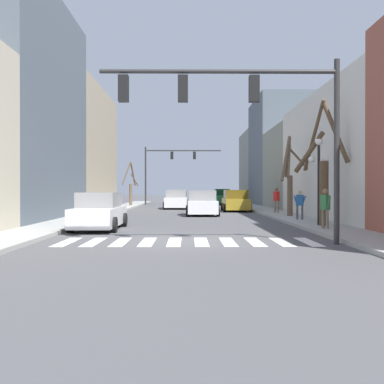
{
  "coord_description": "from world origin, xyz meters",
  "views": [
    {
      "loc": [
        0.01,
        -15.36,
        1.77
      ],
      "look_at": [
        0.41,
        31.09,
        1.47
      ],
      "focal_mm": 42.0,
      "sensor_mm": 36.0,
      "label": 1
    }
  ],
  "objects": [
    {
      "name": "car_parked_right_near",
      "position": [
        3.89,
        36.44,
        0.82
      ],
      "size": [
        1.99,
        4.22,
        1.78
      ],
      "rotation": [
        0.0,
        0.0,
        1.57
      ],
      "color": "#236B38",
      "rests_on": "ground_plane"
    },
    {
      "name": "car_parked_right_far",
      "position": [
        -1.08,
        25.12,
        0.8
      ],
      "size": [
        2.21,
        4.81,
        1.71
      ],
      "rotation": [
        0.0,
        0.0,
        -1.57
      ],
      "color": "white",
      "rests_on": "ground_plane"
    },
    {
      "name": "pedestrian_near_right_corner",
      "position": [
        5.63,
        2.96,
        1.12
      ],
      "size": [
        0.32,
        0.69,
        1.63
      ],
      "rotation": [
        0.0,
        0.0,
        1.89
      ],
      "color": "#7A705B",
      "rests_on": "sidewalk_right"
    },
    {
      "name": "street_lamp_right_corner",
      "position": [
        5.9,
        4.82,
        2.97
      ],
      "size": [
        0.95,
        0.36,
        3.96
      ],
      "color": "black",
      "rests_on": "sidewalk_right"
    },
    {
      "name": "street_tree_right_near",
      "position": [
        6.06,
        4.81,
        2.56
      ],
      "size": [
        2.2,
        2.52,
        5.67
      ],
      "color": "brown",
      "rests_on": "sidewalk_right"
    },
    {
      "name": "crosswalk_stripes",
      "position": [
        0.0,
        -0.34,
        0.0
      ],
      "size": [
        8.55,
        2.6,
        0.01
      ],
      "color": "white",
      "rests_on": "ground_plane"
    },
    {
      "name": "pedestrian_waiting_at_curb",
      "position": [
        5.98,
        8.57,
        1.08
      ],
      "size": [
        0.63,
        0.4,
        1.57
      ],
      "rotation": [
        0.0,
        0.0,
        2.64
      ],
      "color": "#4C4C51",
      "rests_on": "sidewalk_right"
    },
    {
      "name": "car_at_intersection",
      "position": [
        -0.97,
        31.61,
        0.77
      ],
      "size": [
        2.05,
        4.79,
        1.66
      ],
      "rotation": [
        0.0,
        0.0,
        -1.57
      ],
      "color": "gray",
      "rests_on": "ground_plane"
    },
    {
      "name": "pedestrian_on_right_sidewalk",
      "position": [
        6.09,
        15.46,
        1.17
      ],
      "size": [
        0.39,
        0.71,
        1.72
      ],
      "rotation": [
        0.0,
        0.0,
        1.99
      ],
      "color": "#7A705B",
      "rests_on": "sidewalk_right"
    },
    {
      "name": "building_row_right",
      "position": [
        10.18,
        22.5,
        4.39
      ],
      "size": [
        6.0,
        53.91,
        11.39
      ],
      "color": "#934C3D",
      "rests_on": "ground_plane"
    },
    {
      "name": "car_driving_toward_lane",
      "position": [
        -3.89,
        4.38,
        0.76
      ],
      "size": [
        1.99,
        4.75,
        1.63
      ],
      "rotation": [
        0.0,
        0.0,
        1.57
      ],
      "color": "white",
      "rests_on": "ground_plane"
    },
    {
      "name": "car_driving_away_lane",
      "position": [
        3.81,
        20.46,
        0.8
      ],
      "size": [
        2.17,
        4.41,
        1.71
      ],
      "rotation": [
        0.0,
        0.0,
        1.57
      ],
      "color": "#A38423",
      "rests_on": "ground_plane"
    },
    {
      "name": "traffic_signal_far",
      "position": [
        -2.23,
        34.85,
        4.79
      ],
      "size": [
        8.51,
        0.28,
        6.49
      ],
      "color": "#2D2D2D",
      "rests_on": "ground_plane"
    },
    {
      "name": "building_row_left",
      "position": [
        -10.18,
        12.78,
        5.34
      ],
      "size": [
        6.0,
        35.95,
        12.57
      ],
      "color": "#BCB299",
      "rests_on": "ground_plane"
    },
    {
      "name": "traffic_signal_near",
      "position": [
        1.86,
        -1.07,
        4.43
      ],
      "size": [
        7.65,
        0.28,
        5.92
      ],
      "color": "#2D2D2D",
      "rests_on": "ground_plane"
    },
    {
      "name": "sidewalk_left",
      "position": [
        -6.1,
        0.0,
        0.07
      ],
      "size": [
        2.17,
        90.0,
        0.15
      ],
      "color": "#9E9E99",
      "rests_on": "ground_plane"
    },
    {
      "name": "car_parked_left_far",
      "position": [
        0.95,
        14.8,
        0.78
      ],
      "size": [
        2.19,
        4.14,
        1.68
      ],
      "rotation": [
        0.0,
        0.0,
        1.57
      ],
      "color": "white",
      "rests_on": "ground_plane"
    },
    {
      "name": "street_tree_left_far",
      "position": [
        6.13,
        11.49,
        2.49
      ],
      "size": [
        2.5,
        1.69,
        4.85
      ],
      "color": "brown",
      "rests_on": "sidewalk_right"
    },
    {
      "name": "sidewalk_right",
      "position": [
        6.1,
        0.0,
        0.07
      ],
      "size": [
        2.17,
        90.0,
        0.15
      ],
      "color": "#9E9E99",
      "rests_on": "ground_plane"
    },
    {
      "name": "ground_plane",
      "position": [
        0.0,
        0.0,
        0.0
      ],
      "size": [
        240.0,
        240.0,
        0.0
      ],
      "primitive_type": "plane",
      "color": "#4C4C4F"
    },
    {
      "name": "street_tree_left_near",
      "position": [
        -5.83,
        30.34,
        2.07
      ],
      "size": [
        1.59,
        1.63,
        4.44
      ],
      "color": "brown",
      "rests_on": "sidewalk_left"
    }
  ]
}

